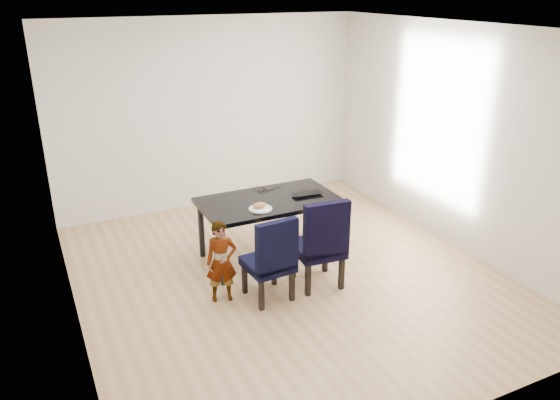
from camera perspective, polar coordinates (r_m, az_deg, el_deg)
name	(u,v)px	position (r m, az deg, el deg)	size (l,w,h in m)	color
floor	(288,276)	(6.27, 0.80, -7.90)	(4.50, 5.00, 0.01)	tan
ceiling	(289,27)	(5.46, 0.96, 17.66)	(4.50, 5.00, 0.01)	white
wall_back	(210,114)	(7.96, -7.34, 8.89)	(4.50, 0.01, 2.70)	silver
wall_front	(458,265)	(3.82, 18.08, -6.51)	(4.50, 0.01, 2.70)	silver
wall_left	(59,196)	(5.17, -22.06, 0.40)	(0.01, 5.00, 2.70)	silver
wall_right	(454,137)	(6.99, 17.73, 6.25)	(0.01, 5.00, 2.70)	silver
dining_table	(269,229)	(6.49, -1.16, -3.02)	(1.60, 0.90, 0.75)	black
chair_left	(268,257)	(5.64, -1.29, -5.95)	(0.45, 0.47, 0.94)	black
chair_right	(318,241)	(5.89, 3.96, -4.25)	(0.50, 0.52, 1.04)	black
child	(221,262)	(5.65, -6.14, -6.44)	(0.32, 0.21, 0.88)	orange
plate	(261,209)	(6.07, -2.05, -0.92)	(0.26, 0.26, 0.01)	silver
sandwich	(259,205)	(6.06, -2.19, -0.55)	(0.16, 0.08, 0.07)	#9C5E37
laptop	(306,193)	(6.52, 2.68, 0.79)	(0.37, 0.24, 0.03)	black
cable_tangle	(263,191)	(6.59, -1.79, 0.90)	(0.13, 0.13, 0.01)	black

